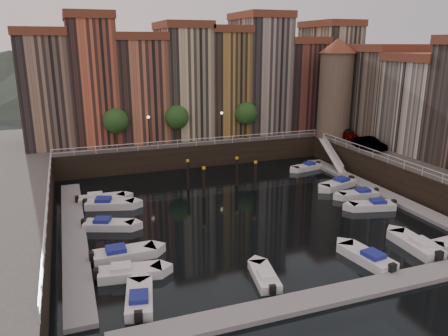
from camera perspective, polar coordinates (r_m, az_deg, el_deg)
name	(u,v)px	position (r m, az deg, el deg)	size (l,w,h in m)	color
ground	(242,208)	(44.50, 2.33, -5.29)	(200.00, 200.00, 0.00)	black
quay_far	(178,141)	(67.83, -6.01, 3.47)	(80.00, 20.00, 3.00)	black
dock_left	(74,234)	(40.60, -19.00, -8.11)	(2.00, 28.00, 0.35)	gray
dock_right	(380,192)	(51.72, 19.65, -2.95)	(2.00, 28.00, 0.35)	gray
dock_near	(339,294)	(31.01, 14.76, -15.64)	(30.00, 2.00, 0.35)	gray
mountains	(119,69)	(149.56, -13.53, 12.47)	(145.00, 100.00, 18.00)	#2D382D
far_terrace	(203,80)	(64.91, -2.81, 11.42)	(48.70, 10.30, 17.50)	#8D6E5A
right_terrace	(430,99)	(60.07, 25.30, 8.21)	(9.30, 24.30, 14.00)	#736657
corner_tower	(335,87)	(64.10, 14.36, 10.20)	(5.20, 5.20, 13.80)	#6B5B4C
promenade_trees	(182,117)	(59.12, -5.54, 6.64)	(21.20, 3.20, 5.20)	black
street_lamps	(186,123)	(58.37, -4.96, 5.84)	(10.36, 0.36, 4.18)	black
railings	(225,161)	(47.64, 0.16, 0.97)	(36.08, 34.04, 0.52)	white
gangway	(332,153)	(60.18, 13.90, 1.86)	(2.78, 8.32, 3.73)	white
mooring_pilings	(221,177)	(49.18, -0.36, -1.14)	(7.34, 3.80, 3.78)	black
boat_left_0	(128,272)	(32.83, -12.39, -13.18)	(4.83, 2.27, 1.09)	silver
boat_left_1	(123,254)	(35.45, -13.06, -10.87)	(5.05, 1.94, 1.16)	silver
boat_left_2	(108,225)	(41.09, -14.92, -7.17)	(4.77, 3.16, 1.08)	silver
boat_left_3	(109,204)	(46.04, -14.81, -4.57)	(5.21, 3.09, 1.17)	silver
boat_left_4	(101,199)	(47.71, -15.82, -3.92)	(5.07, 2.02, 1.16)	silver
boat_right_1	(373,206)	(46.69, 18.88, -4.66)	(4.82, 2.71, 1.08)	silver
boat_right_2	(359,194)	(49.63, 17.19, -3.30)	(4.62, 2.06, 1.04)	silver
boat_right_3	(338,184)	(52.34, 14.72, -2.06)	(5.18, 3.14, 1.16)	silver
boat_right_4	(307,167)	(58.80, 10.77, 0.13)	(4.48, 2.42, 1.00)	silver
boat_near_0	(139,299)	(29.75, -11.00, -16.43)	(2.45, 4.76, 1.07)	silver
boat_near_1	(265,277)	(31.80, 5.32, -13.96)	(2.14, 4.25, 0.95)	silver
boat_near_2	(368,258)	(35.77, 18.26, -11.05)	(2.48, 5.08, 1.14)	silver
boat_near_3	(416,245)	(39.17, 23.83, -9.18)	(2.11, 5.23, 1.19)	silver
car_a	(346,134)	(64.03, 15.69, 4.27)	(1.80, 4.48, 1.53)	gray
car_b	(370,144)	(58.50, 18.48, 2.97)	(1.63, 4.69, 1.54)	gray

